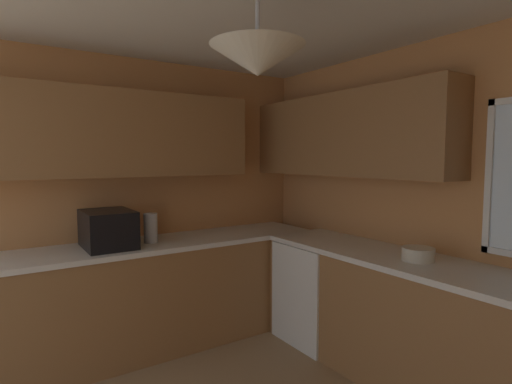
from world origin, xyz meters
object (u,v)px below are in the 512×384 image
(kettle, at_px, (151,228))
(bowl, at_px, (418,254))
(microwave, at_px, (108,229))
(dishwasher, at_px, (319,291))

(kettle, bearing_deg, bowl, 39.93)
(kettle, bearing_deg, microwave, -93.41)
(dishwasher, bearing_deg, bowl, 1.82)
(microwave, distance_m, bowl, 2.31)
(dishwasher, distance_m, microwave, 1.87)
(bowl, bearing_deg, dishwasher, -178.18)
(dishwasher, relative_size, kettle, 3.52)
(microwave, height_order, bowl, microwave)
(kettle, bearing_deg, dishwasher, 63.71)
(microwave, height_order, kettle, microwave)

